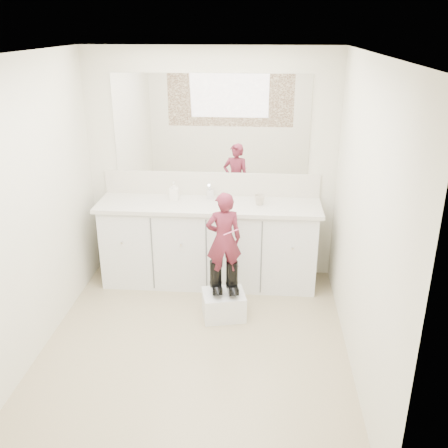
{
  "coord_description": "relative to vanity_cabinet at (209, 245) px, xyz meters",
  "views": [
    {
      "loc": [
        0.54,
        -3.54,
        2.6
      ],
      "look_at": [
        0.21,
        0.54,
        0.94
      ],
      "focal_mm": 40.0,
      "sensor_mm": 36.0,
      "label": 1
    }
  ],
  "objects": [
    {
      "name": "wall_right",
      "position": [
        1.3,
        -1.23,
        0.78
      ],
      "size": [
        0.0,
        3.0,
        3.0
      ],
      "primitive_type": "plane",
      "rotation": [
        1.57,
        0.0,
        -1.57
      ],
      "color": "beige",
      "rests_on": "floor"
    },
    {
      "name": "floor",
      "position": [
        0.0,
        -1.23,
        -0.42
      ],
      "size": [
        3.0,
        3.0,
        0.0
      ],
      "primitive_type": "plane",
      "color": "#91845F",
      "rests_on": "ground"
    },
    {
      "name": "mirror",
      "position": [
        0.0,
        0.26,
        1.22
      ],
      "size": [
        2.0,
        0.02,
        1.0
      ],
      "primitive_type": "cube",
      "color": "white",
      "rests_on": "wall_back"
    },
    {
      "name": "step_stool",
      "position": [
        0.21,
        -0.7,
        -0.3
      ],
      "size": [
        0.45,
        0.4,
        0.25
      ],
      "primitive_type": "cube",
      "rotation": [
        0.0,
        0.0,
        0.22
      ],
      "color": "silver",
      "rests_on": "floor"
    },
    {
      "name": "countertop",
      "position": [
        0.0,
        -0.01,
        0.45
      ],
      "size": [
        2.28,
        0.58,
        0.04
      ],
      "primitive_type": "cube",
      "color": "beige",
      "rests_on": "vanity_cabinet"
    },
    {
      "name": "ceiling",
      "position": [
        0.0,
        -1.23,
        1.97
      ],
      "size": [
        3.0,
        3.0,
        0.0
      ],
      "primitive_type": "plane",
      "rotation": [
        3.14,
        0.0,
        0.0
      ],
      "color": "white",
      "rests_on": "wall_back"
    },
    {
      "name": "faucet",
      "position": [
        0.0,
        0.15,
        0.52
      ],
      "size": [
        0.08,
        0.08,
        0.1
      ],
      "primitive_type": "cylinder",
      "color": "silver",
      "rests_on": "countertop"
    },
    {
      "name": "dot_panel",
      "position": [
        0.0,
        -2.71,
        1.22
      ],
      "size": [
        2.0,
        0.01,
        1.2
      ],
      "primitive_type": "cube",
      "color": "#472819",
      "rests_on": "wall_front"
    },
    {
      "name": "boot_right",
      "position": [
        0.28,
        -0.68,
        -0.02
      ],
      "size": [
        0.16,
        0.24,
        0.32
      ],
      "primitive_type": null,
      "rotation": [
        0.0,
        0.0,
        0.22
      ],
      "color": "black",
      "rests_on": "step_stool"
    },
    {
      "name": "wall_left",
      "position": [
        -1.3,
        -1.23,
        0.78
      ],
      "size": [
        0.0,
        3.0,
        3.0
      ],
      "primitive_type": "plane",
      "rotation": [
        1.57,
        0.0,
        1.57
      ],
      "color": "beige",
      "rests_on": "floor"
    },
    {
      "name": "wall_front",
      "position": [
        0.0,
        -2.73,
        0.77
      ],
      "size": [
        2.6,
        0.0,
        2.6
      ],
      "primitive_type": "plane",
      "rotation": [
        -1.57,
        0.0,
        0.0
      ],
      "color": "beige",
      "rests_on": "floor"
    },
    {
      "name": "wall_back",
      "position": [
        0.0,
        0.27,
        0.77
      ],
      "size": [
        2.6,
        0.0,
        2.6
      ],
      "primitive_type": "plane",
      "rotation": [
        1.57,
        0.0,
        0.0
      ],
      "color": "beige",
      "rests_on": "floor"
    },
    {
      "name": "cup",
      "position": [
        0.51,
        -0.0,
        0.52
      ],
      "size": [
        0.13,
        0.13,
        0.1
      ],
      "primitive_type": "imported",
      "rotation": [
        0.0,
        0.0,
        -0.18
      ],
      "color": "#C0B19A",
      "rests_on": "countertop"
    },
    {
      "name": "backsplash",
      "position": [
        0.0,
        0.26,
        0.59
      ],
      "size": [
        2.28,
        0.03,
        0.25
      ],
      "primitive_type": "cube",
      "color": "beige",
      "rests_on": "countertop"
    },
    {
      "name": "vanity_cabinet",
      "position": [
        0.0,
        0.0,
        0.0
      ],
      "size": [
        2.2,
        0.55,
        0.85
      ],
      "primitive_type": "cube",
      "color": "silver",
      "rests_on": "floor"
    },
    {
      "name": "toothbrush",
      "position": [
        0.28,
        -0.76,
        0.47
      ],
      "size": [
        0.13,
        0.04,
        0.06
      ],
      "primitive_type": "cylinder",
      "rotation": [
        0.0,
        1.22,
        0.22
      ],
      "color": "#ED5C89",
      "rests_on": "toddler"
    },
    {
      "name": "boot_left",
      "position": [
        0.13,
        -0.68,
        -0.02
      ],
      "size": [
        0.16,
        0.24,
        0.32
      ],
      "primitive_type": null,
      "rotation": [
        0.0,
        0.0,
        0.22
      ],
      "color": "black",
      "rests_on": "step_stool"
    },
    {
      "name": "soap_bottle",
      "position": [
        -0.37,
        0.08,
        0.56
      ],
      "size": [
        0.09,
        0.09,
        0.19
      ],
      "primitive_type": "imported",
      "rotation": [
        0.0,
        0.0,
        -0.01
      ],
      "color": "white",
      "rests_on": "countertop"
    },
    {
      "name": "toddler",
      "position": [
        0.21,
        -0.68,
        0.37
      ],
      "size": [
        0.36,
        0.28,
        0.89
      ],
      "primitive_type": "imported",
      "rotation": [
        0.0,
        0.0,
        3.37
      ],
      "color": "#962E4A",
      "rests_on": "step_stool"
    }
  ]
}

